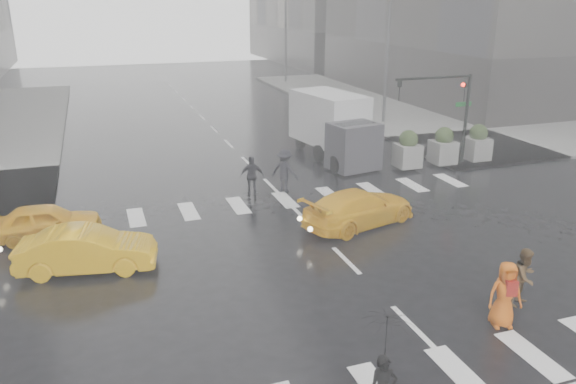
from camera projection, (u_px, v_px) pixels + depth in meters
name	position (u px, v px, depth m)	size (l,w,h in m)	color
ground	(346.00, 260.00, 17.84)	(120.00, 120.00, 0.00)	black
sidewalk_ne	(494.00, 116.00, 39.49)	(35.00, 35.00, 0.15)	slate
road_markings	(346.00, 260.00, 17.84)	(18.00, 48.00, 0.01)	silver
traffic_signal_pole	(450.00, 102.00, 26.73)	(4.45, 0.42, 4.50)	black
street_lamp_near	(386.00, 47.00, 35.66)	(2.15, 0.22, 9.00)	#59595B
street_lamp_far	(284.00, 31.00, 53.51)	(2.15, 0.22, 9.00)	#59595B
planter_west	(408.00, 150.00, 27.01)	(1.10, 1.10, 1.80)	slate
planter_mid	(443.00, 146.00, 27.63)	(1.10, 1.10, 1.80)	slate
planter_east	(477.00, 143.00, 28.25)	(1.10, 1.10, 1.80)	slate
pedestrian_black	(386.00, 350.00, 10.49)	(1.13, 1.14, 2.43)	black
pedestrian_brown	(525.00, 277.00, 15.05)	(0.79, 0.62, 1.63)	#4A341A
pedestrian_orange	(505.00, 294.00, 14.03)	(0.98, 0.78, 1.76)	#D55A0F
pedestrian_far_a	(252.00, 176.00, 23.53)	(0.99, 0.60, 1.68)	black
pedestrian_far_b	(285.00, 171.00, 23.88)	(1.20, 0.67, 1.86)	black
taxi_front	(46.00, 222.00, 19.32)	(1.45, 3.61, 1.23)	#FFB60D
taxi_mid	(87.00, 250.00, 17.01)	(1.42, 4.07, 1.34)	#FFB60D
taxi_rear	(359.00, 208.00, 20.46)	(1.85, 4.02, 1.32)	#FFB60D
box_truck	(335.00, 125.00, 28.61)	(2.31, 6.17, 3.28)	silver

